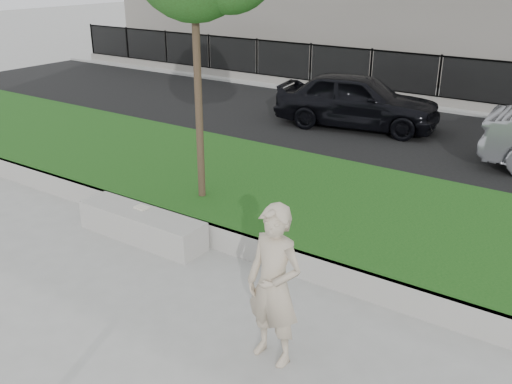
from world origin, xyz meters
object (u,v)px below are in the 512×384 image
Objects in this scene: stone_bench at (142,225)px; car_dark at (357,100)px; book at (142,207)px; man at (274,286)px.

stone_bench is 7.95m from car_dark.
book reaches higher than stone_bench.
man reaches higher than stone_bench.
book is 7.82m from car_dark.
man is 9.82m from car_dark.
book is at bearing 169.41° from car_dark.
car_dark is (0.00, 7.93, 0.53)m from stone_bench.
car_dark is (-3.35, 9.23, -0.16)m from man.
stone_bench is 0.54× the size of car_dark.
book is 0.05× the size of car_dark.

